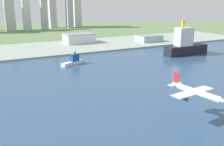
# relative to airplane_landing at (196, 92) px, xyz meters

# --- Properties ---
(ground_plane) EXTENTS (2400.00, 2400.00, 0.00)m
(ground_plane) POSITION_rel_airplane_landing_xyz_m (-26.66, 142.06, -22.08)
(ground_plane) COLOR #607F4E
(water_bay) EXTENTS (840.00, 360.00, 0.15)m
(water_bay) POSITION_rel_airplane_landing_xyz_m (-26.66, 82.06, -22.00)
(water_bay) COLOR #2D4C70
(water_bay) RESTS_ON ground
(industrial_pier) EXTENTS (840.00, 140.00, 2.50)m
(industrial_pier) POSITION_rel_airplane_landing_xyz_m (-26.66, 332.06, -20.83)
(industrial_pier) COLOR #95A795
(industrial_pier) RESTS_ON ground
(airplane_landing) EXTENTS (37.44, 45.43, 14.40)m
(airplane_landing) POSITION_rel_airplane_landing_xyz_m (0.00, 0.00, 0.00)
(airplane_landing) COLOR white
(ferry_boat) EXTENTS (34.24, 22.25, 16.80)m
(ferry_boat) POSITION_rel_airplane_landing_xyz_m (-19.20, 203.98, -17.09)
(ferry_boat) COLOR white
(ferry_boat) RESTS_ON water_bay
(cargo_ship) EXTENTS (72.63, 20.01, 53.99)m
(cargo_ship) POSITION_rel_airplane_landing_xyz_m (159.02, 185.10, -6.60)
(cargo_ship) COLOR black
(cargo_ship) RESTS_ON water_bay
(warehouse_main) EXTENTS (56.75, 37.98, 18.45)m
(warehouse_main) POSITION_rel_airplane_landing_xyz_m (47.10, 357.50, -10.33)
(warehouse_main) COLOR silver
(warehouse_main) RESTS_ON industrial_pier
(warehouse_annex) EXTENTS (47.43, 34.27, 12.26)m
(warehouse_annex) POSITION_rel_airplane_landing_xyz_m (179.30, 310.78, -13.42)
(warehouse_annex) COLOR #99BCD1
(warehouse_annex) RESTS_ON industrial_pier
(distant_skyline) EXTENTS (386.58, 64.76, 154.61)m
(distant_skyline) POSITION_rel_airplane_landing_xyz_m (-9.56, 661.67, 39.83)
(distant_skyline) COLOR #A19EA6
(distant_skyline) RESTS_ON ground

